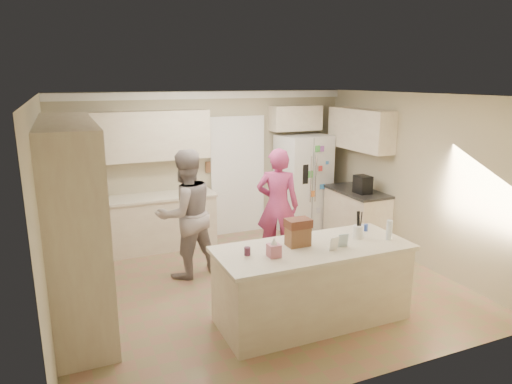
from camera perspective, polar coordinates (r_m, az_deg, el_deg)
name	(u,v)px	position (r m, az deg, el deg)	size (l,w,h in m)	color
floor	(259,286)	(6.51, 0.41, -11.61)	(5.20, 4.60, 0.02)	#8E654E
ceiling	(260,94)	(5.88, 0.45, 12.12)	(5.20, 4.60, 0.02)	white
wall_back	(208,166)	(8.18, -6.05, 3.31)	(5.20, 0.02, 2.60)	tan
wall_front	(364,255)	(4.14, 13.39, -7.61)	(5.20, 0.02, 2.60)	tan
wall_left	(44,218)	(5.59, -24.94, -2.91)	(0.02, 4.60, 2.60)	tan
wall_right	(414,179)	(7.47, 19.13, 1.59)	(0.02, 4.60, 2.60)	tan
crown_back	(207,95)	(8.00, -6.17, 11.94)	(5.20, 0.08, 0.12)	white
pantry_bank	(75,220)	(5.81, -21.73, -3.27)	(0.60, 2.60, 2.35)	beige
back_base_cab	(149,224)	(7.84, -13.28, -3.94)	(2.20, 0.60, 0.88)	beige
back_countertop	(147,198)	(7.71, -13.45, -0.71)	(2.24, 0.63, 0.04)	beige
back_upper_cab	(142,136)	(7.66, -14.05, 6.79)	(2.20, 0.35, 0.80)	beige
doorway_opening	(237,177)	(8.38, -2.35, 1.88)	(0.90, 0.06, 2.10)	black
doorway_casing	(238,177)	(8.34, -2.26, 1.83)	(1.02, 0.03, 2.22)	white
wall_frame_upper	(209,152)	(8.11, -5.87, 5.01)	(0.15, 0.02, 0.20)	brown
wall_frame_lower	(210,167)	(8.15, -5.83, 3.14)	(0.15, 0.02, 0.20)	brown
refrigerator	(303,183)	(8.62, 5.90, 1.14)	(0.90, 0.70, 1.80)	white
fridge_seam	(313,187)	(8.31, 7.08, 0.64)	(0.01, 0.02, 1.78)	gray
fridge_dispenser	(302,174)	(8.15, 5.83, 2.20)	(0.22, 0.03, 0.35)	black
fridge_handle_l	(311,179)	(8.24, 6.86, 1.60)	(0.02, 0.02, 0.85)	silver
fridge_handle_r	(316,179)	(8.29, 7.46, 1.65)	(0.02, 0.02, 0.85)	silver
over_fridge_cab	(296,118)	(8.53, 4.97, 9.19)	(0.95, 0.35, 0.45)	beige
right_base_cab	(356,217)	(8.24, 12.42, -3.03)	(0.60, 1.20, 0.88)	beige
right_countertop	(357,191)	(8.11, 12.53, 0.07)	(0.63, 1.24, 0.04)	#2D2B28
right_upper_cab	(360,129)	(8.17, 12.88, 7.64)	(0.35, 1.50, 0.70)	beige
coffee_maker	(363,184)	(7.89, 13.19, 0.92)	(0.22, 0.28, 0.30)	black
island_base	(312,285)	(5.51, 7.03, -11.49)	(2.20, 0.90, 0.88)	beige
island_top	(313,248)	(5.33, 7.17, -7.01)	(2.28, 0.96, 0.05)	beige
utensil_crock	(358,232)	(5.67, 12.66, -4.87)	(0.13, 0.13, 0.15)	white
tissue_box	(274,250)	(4.97, 2.25, -7.31)	(0.13, 0.13, 0.14)	#C26C81
tissue_plume	(274,241)	(4.93, 2.26, -6.12)	(0.08, 0.08, 0.08)	white
dollhouse_body	(298,236)	(5.30, 5.26, -5.55)	(0.26, 0.18, 0.22)	brown
dollhouse_roof	(298,223)	(5.24, 5.30, -3.90)	(0.28, 0.20, 0.10)	#592D1E
jam_jar	(247,251)	(5.01, -1.10, -7.42)	(0.07, 0.07, 0.09)	#59263F
greeting_card_a	(334,244)	(5.21, 9.75, -6.38)	(0.12, 0.01, 0.16)	white
greeting_card_b	(343,240)	(5.33, 10.83, -5.97)	(0.12, 0.01, 0.16)	silver
water_bottle	(389,230)	(5.69, 16.32, -4.58)	(0.07, 0.07, 0.24)	silver
shaker_salt	(361,228)	(5.91, 13.03, -4.44)	(0.05, 0.05, 0.09)	#3856B2
shaker_pepper	(366,228)	(5.95, 13.58, -4.34)	(0.05, 0.05, 0.09)	#3856B2
teen_boy	(186,214)	(6.58, -8.77, -2.74)	(0.90, 0.70, 1.86)	gray
teen_girl	(278,206)	(7.05, 2.73, -1.71)	(0.65, 0.43, 1.80)	#BF3866
fridge_magnets	(313,187)	(8.31, 7.11, 0.62)	(0.76, 0.02, 1.44)	tan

